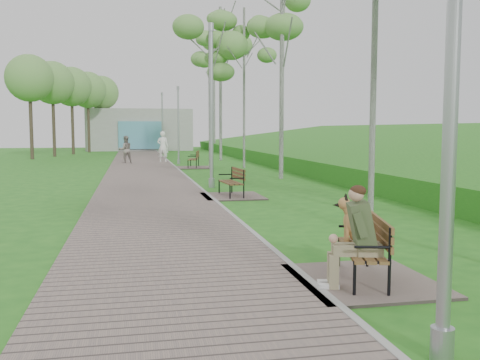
# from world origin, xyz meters

# --- Properties ---
(walkway) EXTENTS (3.50, 67.00, 0.04)m
(walkway) POSITION_xyz_m (-1.75, 21.50, 0.02)
(walkway) COLOR #73635D
(walkway) RESTS_ON ground
(kerb) EXTENTS (0.10, 67.00, 0.05)m
(kerb) POSITION_xyz_m (0.00, 21.50, 0.03)
(kerb) COLOR #999993
(kerb) RESTS_ON ground
(embankment) EXTENTS (14.00, 70.00, 1.60)m
(embankment) POSITION_xyz_m (12.00, 20.00, 0.00)
(embankment) COLOR #3F9328
(embankment) RESTS_ON ground
(building_north) EXTENTS (10.00, 5.20, 4.00)m
(building_north) POSITION_xyz_m (-1.50, 50.97, 1.99)
(building_north) COLOR #9E9E99
(building_north) RESTS_ON ground
(bench_main) EXTENTS (1.79, 1.98, 1.56)m
(bench_main) POSITION_xyz_m (0.64, 3.81, 0.44)
(bench_main) COLOR #73635D
(bench_main) RESTS_ON ground
(bench_second) EXTENTS (1.78, 1.98, 1.09)m
(bench_second) POSITION_xyz_m (0.63, 13.15, 0.20)
(bench_second) COLOR #73635D
(bench_second) RESTS_ON ground
(bench_third) EXTENTS (1.85, 2.05, 1.13)m
(bench_third) POSITION_xyz_m (0.91, 25.60, 0.21)
(bench_third) COLOR #73635D
(bench_third) RESTS_ON ground
(lamp_post_near) EXTENTS (0.21, 0.21, 5.37)m
(lamp_post_near) POSITION_xyz_m (0.35, 1.41, 2.51)
(lamp_post_near) COLOR #9FA1A6
(lamp_post_near) RESTS_ON ground
(lamp_post_second) EXTENTS (0.22, 0.22, 5.69)m
(lamp_post_second) POSITION_xyz_m (0.44, 15.86, 2.66)
(lamp_post_second) COLOR #9FA1A6
(lamp_post_second) RESTS_ON ground
(lamp_post_third) EXTENTS (0.18, 0.18, 4.57)m
(lamp_post_third) POSITION_xyz_m (0.42, 28.97, 2.13)
(lamp_post_third) COLOR #9FA1A6
(lamp_post_third) RESTS_ON ground
(lamp_post_far) EXTENTS (0.20, 0.20, 5.10)m
(lamp_post_far) POSITION_xyz_m (0.26, 42.58, 2.39)
(lamp_post_far) COLOR #9FA1A6
(lamp_post_far) RESTS_ON ground
(pedestrian_near) EXTENTS (0.82, 0.67, 1.94)m
(pedestrian_near) POSITION_xyz_m (-0.40, 30.79, 0.97)
(pedestrian_near) COLOR white
(pedestrian_near) RESTS_ON ground
(pedestrian_far) EXTENTS (0.93, 0.79, 1.66)m
(pedestrian_far) POSITION_xyz_m (-2.67, 30.15, 0.83)
(pedestrian_far) COLOR gray
(pedestrian_far) RESTS_ON ground
(birch_mid_b) EXTENTS (2.64, 2.64, 8.67)m
(birch_mid_b) POSITION_xyz_m (3.78, 18.68, 6.81)
(birch_mid_b) COLOR silver
(birch_mid_b) RESTS_ON ground
(birch_mid_c) EXTENTS (2.69, 2.69, 7.67)m
(birch_mid_c) POSITION_xyz_m (1.71, 24.82, 6.02)
(birch_mid_c) COLOR silver
(birch_mid_c) RESTS_ON ground
(birch_far_b) EXTENTS (2.25, 2.25, 8.65)m
(birch_far_b) POSITION_xyz_m (3.52, 24.94, 6.79)
(birch_far_b) COLOR silver
(birch_far_b) RESTS_ON ground
(birch_far_c) EXTENTS (2.59, 2.59, 10.34)m
(birch_far_c) POSITION_xyz_m (3.49, 32.29, 8.12)
(birch_far_c) COLOR silver
(birch_far_c) RESTS_ON ground
(birch_distant_b) EXTENTS (2.94, 2.94, 10.93)m
(birch_distant_b) POSITION_xyz_m (5.14, 45.73, 8.58)
(birch_distant_b) COLOR silver
(birch_distant_b) RESTS_ON ground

